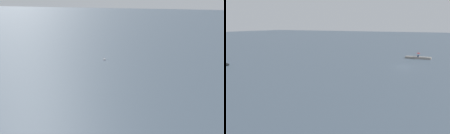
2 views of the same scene
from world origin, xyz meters
The scene contains 4 objects.
ground_plane centered at (0.00, 0.00, 0.00)m, with size 500.00×500.00×0.00m, color #475666.
seawall_pier centered at (0.00, -16.89, 0.32)m, with size 7.63×1.80×0.63m.
person_seated_blue_left centered at (0.00, -16.74, 0.89)m, with size 0.40×0.61×0.73m.
umbrella_open_red centered at (0.00, -16.89, 1.74)m, with size 1.26×1.26×1.28m.
Camera 2 is at (-17.79, 68.29, 10.91)m, focal length 44.54 mm.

